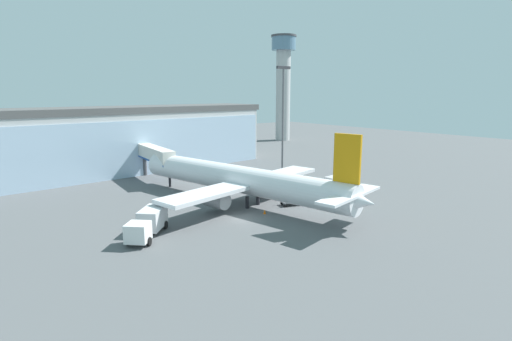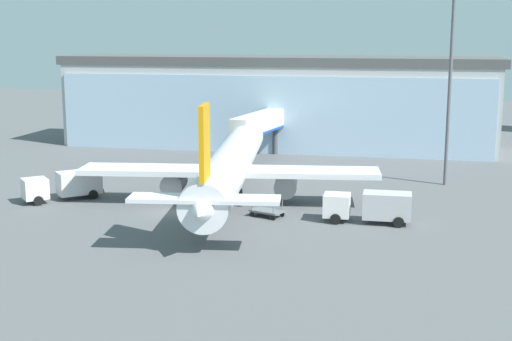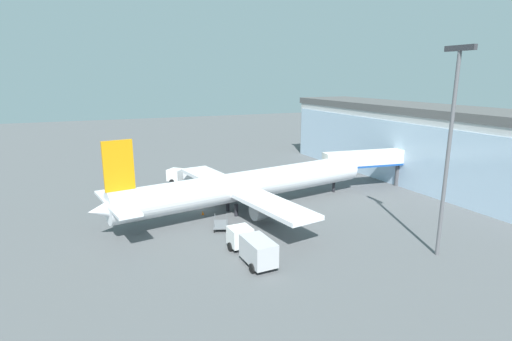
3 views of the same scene
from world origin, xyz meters
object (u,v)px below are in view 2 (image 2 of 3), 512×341
fuel_truck (371,206)px  baggage_cart (267,211)px  catering_truck (65,185)px  safety_cone_nose (205,212)px  airplane (230,165)px  safety_cone_wingtip (103,190)px  apron_light_mast (450,72)px  jet_bridge (261,124)px

fuel_truck → baggage_cart: bearing=-1.5°
catering_truck → baggage_cart: size_ratio=2.14×
safety_cone_nose → baggage_cart: bearing=8.2°
airplane → safety_cone_nose: size_ratio=72.09×
catering_truck → safety_cone_wingtip: (2.06, 3.65, -1.19)m
apron_light_mast → jet_bridge: bearing=159.6°
fuel_truck → safety_cone_wingtip: bearing=-13.2°
apron_light_mast → safety_cone_nose: apron_light_mast is taller
safety_cone_nose → airplane: bearing=85.5°
airplane → fuel_truck: 14.74m
jet_bridge → fuel_truck: jet_bridge is taller
airplane → catering_truck: 16.01m
airplane → baggage_cart: airplane is taller
fuel_truck → safety_cone_nose: fuel_truck is taller
apron_light_mast → fuel_truck: (-5.69, -17.60, -10.34)m
airplane → fuel_truck: airplane is taller
safety_cone_nose → safety_cone_wingtip: size_ratio=1.00×
apron_light_mast → airplane: size_ratio=0.51×
apron_light_mast → airplane: apron_light_mast is taller
airplane → safety_cone_wingtip: airplane is taller
jet_bridge → catering_truck: jet_bridge is taller
jet_bridge → apron_light_mast: bearing=-105.1°
baggage_cart → safety_cone_nose: size_ratio=5.75×
fuel_truck → baggage_cart: (-8.92, -0.48, -0.97)m
airplane → catering_truck: airplane is taller
safety_cone_wingtip → baggage_cart: bearing=-14.1°
airplane → baggage_cart: bearing=-146.6°
fuel_truck → apron_light_mast: bearing=-112.5°
apron_light_mast → baggage_cart: bearing=-128.9°
baggage_cart → safety_cone_wingtip: baggage_cart is taller
airplane → catering_truck: size_ratio=5.85×
catering_truck → safety_cone_nose: size_ratio=12.32×
jet_bridge → catering_truck: 28.58m
safety_cone_nose → apron_light_mast: bearing=43.3°
jet_bridge → airplane: 21.77m
catering_truck → safety_cone_wingtip: 4.36m
baggage_cart → apron_light_mast: bearing=-110.5°
catering_truck → fuel_truck: same height
jet_bridge → catering_truck: (-12.35, -25.58, -3.17)m
jet_bridge → airplane: airplane is taller
apron_light_mast → airplane: 25.02m
apron_light_mast → safety_cone_wingtip: apron_light_mast is taller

